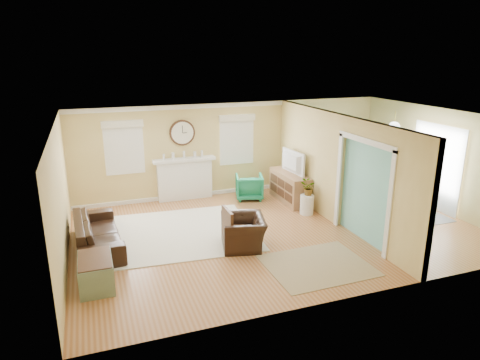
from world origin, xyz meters
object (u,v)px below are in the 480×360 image
Objects in this scene: sofa at (98,233)px; dining_table at (385,197)px; eames_chair at (243,232)px; green_chair at (249,187)px; credenza at (290,187)px.

dining_table is at bearing -93.67° from sofa.
green_chair reaches higher than eames_chair.
credenza reaches higher than green_chair.
eames_chair is (2.88, -0.97, -0.00)m from sofa.
eames_chair is 4.34m from dining_table.
eames_chair is 3.14m from credenza.
eames_chair is 0.57× the size of dining_table.
green_chair is at bearing 149.27° from credenza.
eames_chair reaches higher than dining_table.
green_chair reaches higher than dining_table.
eames_chair is at bearing 82.68° from green_chair.
sofa is 2.24× the size of eames_chair.
sofa is 5.22m from credenza.
credenza is 2.50m from dining_table.
green_chair reaches higher than sofa.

